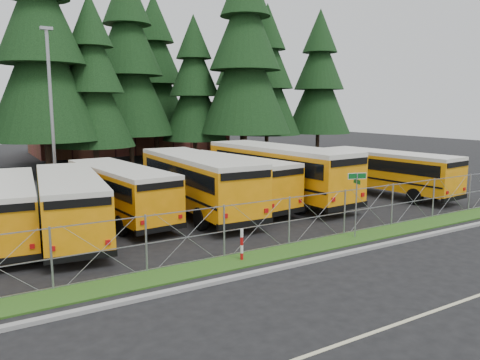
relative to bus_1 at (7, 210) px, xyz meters
name	(u,v)px	position (x,y,z in m)	size (l,w,h in m)	color
ground	(293,236)	(10.62, -5.68, -1.29)	(120.00, 120.00, 0.00)	black
curb	(344,254)	(10.62, -8.78, -1.23)	(50.00, 0.25, 0.12)	gray
grass_verge	(319,245)	(10.62, -7.38, -1.26)	(50.00, 1.40, 0.06)	#1F4D16
road_lane_line	(463,301)	(10.62, -13.68, -1.28)	(50.00, 0.12, 0.01)	beige
chainlink_fence	(309,218)	(10.62, -6.68, -0.29)	(44.00, 0.10, 2.00)	#93959B
brick_building	(131,127)	(16.62, 34.32, 1.71)	(22.00, 10.00, 6.00)	brown
bus_1	(7,210)	(0.00, 0.00, 0.00)	(2.32, 9.82, 2.58)	orange
bus_2	(69,206)	(2.35, -0.77, 0.07)	(2.45, 10.36, 2.72)	orange
bus_3	(118,193)	(5.03, 1.21, 0.05)	(2.40, 10.18, 2.67)	orange
bus_4	(195,184)	(8.94, 0.58, 0.24)	(2.76, 11.69, 3.06)	orange
bus_5	(226,181)	(11.11, 1.16, 0.11)	(2.51, 10.64, 2.79)	orange
bus_6	(274,173)	(14.33, 1.02, 0.34)	(2.93, 12.42, 3.26)	orange
bus_east	(383,173)	(21.26, -1.00, 0.08)	(2.47, 10.46, 2.74)	orange
street_sign	(357,191)	(12.63, -7.33, 0.75)	(0.81, 0.53, 2.81)	#93959B
striped_bollard	(242,245)	(6.97, -7.35, -0.69)	(0.11, 0.11, 1.20)	#B20C0C
light_standard	(51,107)	(3.49, 8.96, 4.21)	(0.70, 0.35, 10.14)	#93959B
conifer_3	(41,52)	(4.61, 18.50, 8.37)	(8.73, 8.73, 19.31)	black
conifer_4	(93,84)	(8.43, 18.60, 6.02)	(6.61, 6.61, 14.62)	black
conifer_5	(129,66)	(13.04, 23.27, 8.00)	(8.39, 8.39, 18.57)	black
conifer_6	(194,89)	(19.03, 21.41, 5.89)	(6.49, 6.49, 14.35)	black
conifer_7	(245,60)	(22.73, 17.84, 8.57)	(8.91, 8.91, 19.71)	black
conifer_8	(267,81)	(27.78, 21.43, 6.86)	(7.37, 7.37, 16.30)	black
conifer_9	(319,83)	(34.47, 20.69, 6.86)	(7.37, 7.37, 16.30)	black
conifer_11	(49,82)	(6.40, 26.77, 6.49)	(7.03, 7.03, 15.56)	black
conifer_12	(155,76)	(17.58, 28.15, 7.44)	(7.89, 7.89, 17.46)	black
conifer_13	(242,77)	(27.26, 25.84, 7.48)	(7.93, 7.93, 17.54)	black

